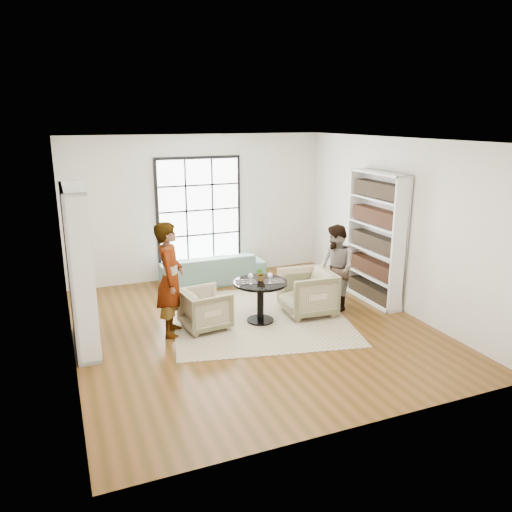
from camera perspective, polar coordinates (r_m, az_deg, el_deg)
name	(u,v)px	position (r m, az deg, el deg)	size (l,w,h in m)	color
ground	(252,327)	(8.28, -0.51, -8.09)	(6.00, 6.00, 0.00)	brown
room_shell	(239,245)	(8.35, -1.90, 1.24)	(6.00, 6.01, 6.00)	silver
rug	(260,317)	(8.64, 0.41, -7.01)	(2.89, 2.89, 0.01)	tan
pedestal_table	(260,293)	(8.29, 0.50, -4.21)	(0.89, 0.89, 0.71)	black
sofa	(213,268)	(10.38, -4.98, -1.39)	(2.10, 0.82, 0.61)	slate
armchair_left	(205,309)	(8.15, -5.81, -6.05)	(0.71, 0.73, 0.66)	#BDB287
armchair_right	(307,292)	(8.72, 5.90, -4.16)	(0.84, 0.86, 0.78)	tan
person_left	(170,279)	(7.83, -9.78, -2.64)	(0.66, 0.43, 1.81)	gray
person_right	(336,268)	(8.86, 9.11, -1.40)	(0.75, 0.58, 1.53)	gray
placemat_left	(246,282)	(8.20, -1.15, -2.97)	(0.34, 0.26, 0.01)	black
placemat_right	(274,281)	(8.24, 2.02, -2.90)	(0.34, 0.26, 0.01)	black
cutlery_left	(246,281)	(8.20, -1.15, -2.93)	(0.14, 0.22, 0.01)	#BBBBBF
cutlery_right	(274,281)	(8.24, 2.02, -2.85)	(0.14, 0.22, 0.01)	#BBBBBF
wine_glass_left	(251,276)	(8.08, -0.62, -2.33)	(0.08, 0.08, 0.18)	silver
wine_glass_right	(270,276)	(8.10, 1.61, -2.27)	(0.08, 0.08, 0.18)	silver
flower_centerpiece	(262,274)	(8.25, 0.64, -2.03)	(0.21, 0.18, 0.23)	gray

